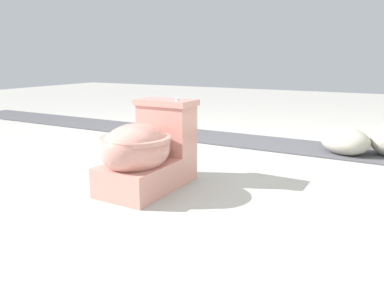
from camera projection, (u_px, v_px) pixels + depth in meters
ground_plane at (138, 170)px, 2.57m from camera, size 14.00×14.00×0.00m
gravel_strip at (264, 143)px, 3.38m from camera, size 0.56×8.00×0.01m
toilet at (147, 152)px, 2.18m from camera, size 0.64×0.40×0.52m
boulder_far at (345, 141)px, 2.96m from camera, size 0.45×0.48×0.22m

